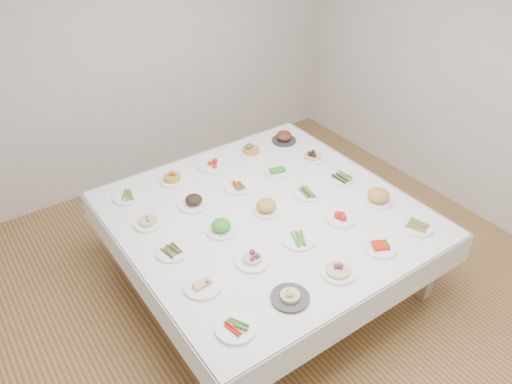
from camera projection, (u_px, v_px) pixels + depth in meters
room_envelope at (282, 108)px, 3.47m from camera, size 5.02×5.02×2.81m
display_table at (266, 218)px, 4.30m from camera, size 2.41×2.41×0.75m
dish_0 at (236, 327)px, 3.23m from camera, size 0.27×0.27×0.06m
dish_1 at (290, 294)px, 3.43m from camera, size 0.27×0.27×0.12m
dish_2 at (338, 267)px, 3.63m from camera, size 0.27×0.27×0.14m
dish_3 at (380, 245)px, 3.86m from camera, size 0.25×0.25×0.10m
dish_4 at (418, 226)px, 4.08m from camera, size 0.27×0.25×0.06m
dish_5 at (202, 284)px, 3.53m from camera, size 0.27×0.27×0.10m
dish_6 at (252, 256)px, 3.73m from camera, size 0.26×0.26×0.13m
dish_7 at (299, 239)px, 3.94m from camera, size 0.27×0.26×0.06m
dish_8 at (341, 216)px, 4.16m from camera, size 0.24×0.24×0.10m
dish_9 at (379, 195)px, 4.35m from camera, size 0.24×0.24×0.15m
dish_10 at (172, 251)px, 3.84m from camera, size 0.24×0.24×0.05m
dish_11 at (221, 225)px, 4.02m from camera, size 0.26×0.26×0.14m
dish_12 at (266, 205)px, 4.23m from camera, size 0.23×0.23×0.15m
dish_13 at (307, 193)px, 4.46m from camera, size 0.23×0.23×0.06m
dish_14 at (342, 178)px, 4.67m from camera, size 0.23×0.23×0.05m
dish_15 at (148, 219)px, 4.11m from camera, size 0.24×0.24×0.12m
dish_16 at (194, 200)px, 4.32m from camera, size 0.27×0.27×0.14m
dish_17 at (238, 187)px, 4.55m from camera, size 0.25×0.25×0.05m
dish_18 at (277, 170)px, 4.75m from camera, size 0.23×0.23×0.10m
dish_19 at (312, 154)px, 4.95m from camera, size 0.24×0.24×0.13m
dish_20 at (127, 195)px, 4.43m from camera, size 0.26×0.26×0.06m
dish_21 at (172, 177)px, 4.62m from camera, size 0.23×0.23×0.12m
dish_22 at (213, 163)px, 4.83m from camera, size 0.27×0.27×0.11m
dish_23 at (251, 148)px, 5.03m from camera, size 0.25×0.24×0.14m
dish_24 at (284, 137)px, 5.24m from camera, size 0.25×0.25×0.13m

